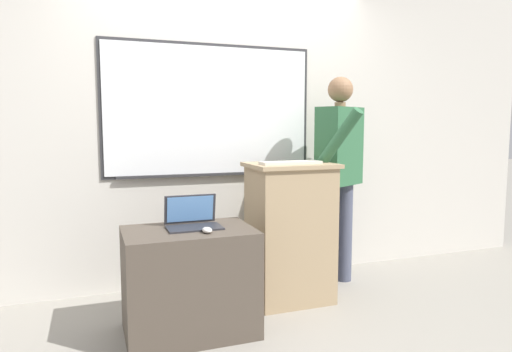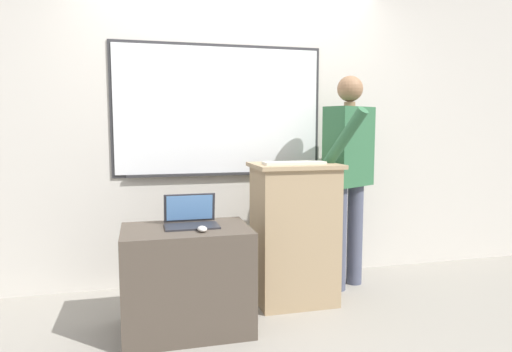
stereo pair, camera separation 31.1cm
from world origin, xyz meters
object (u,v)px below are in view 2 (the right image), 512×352
(side_desk, at_px, (187,279))
(person_presenter, at_px, (349,167))
(lectern_podium, at_px, (294,233))
(computer_mouse_by_laptop, at_px, (202,229))
(wireless_keyboard, at_px, (294,163))
(laptop, at_px, (191,216))

(side_desk, distance_m, person_presenter, 1.59)
(side_desk, bearing_deg, person_presenter, 19.38)
(lectern_podium, height_order, side_desk, lectern_podium)
(side_desk, relative_size, computer_mouse_by_laptop, 8.18)
(wireless_keyboard, bearing_deg, person_presenter, 23.98)
(wireless_keyboard, bearing_deg, computer_mouse_by_laptop, -153.25)
(lectern_podium, bearing_deg, computer_mouse_by_laptop, -150.35)
(side_desk, height_order, wireless_keyboard, wireless_keyboard)
(laptop, bearing_deg, side_desk, -117.32)
(lectern_podium, distance_m, laptop, 0.86)
(side_desk, bearing_deg, laptop, 62.68)
(person_presenter, xyz_separation_m, wireless_keyboard, (-0.55, -0.25, 0.06))
(side_desk, xyz_separation_m, computer_mouse_by_laptop, (0.09, -0.13, 0.36))
(side_desk, relative_size, laptop, 2.36)
(lectern_podium, height_order, laptop, lectern_podium)
(laptop, height_order, computer_mouse_by_laptop, laptop)
(person_presenter, xyz_separation_m, laptop, (-1.33, -0.41, -0.26))
(lectern_podium, relative_size, wireless_keyboard, 2.32)
(person_presenter, bearing_deg, side_desk, 171.66)
(person_presenter, bearing_deg, laptop, 169.28)
(person_presenter, bearing_deg, lectern_podium, 171.51)
(side_desk, height_order, person_presenter, person_presenter)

